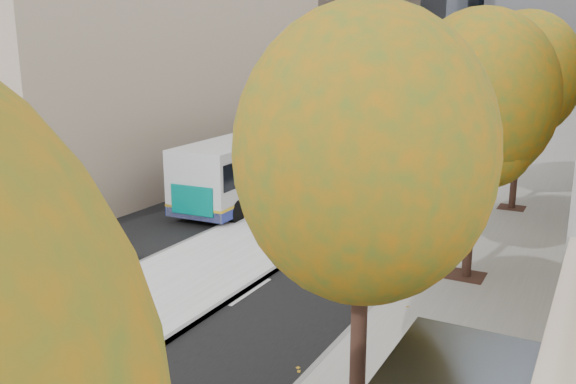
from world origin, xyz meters
The scene contains 7 objects.
bus_platform centered at (-3.88, 35.00, 0.07)m, with size 4.25×150.00×0.15m, color #A9A9A9.
sidewalk centered at (4.12, 35.00, 0.04)m, with size 4.75×150.00×0.08m, color gray.
tree_c centered at (3.60, 13.00, 5.25)m, with size 4.20×4.20×7.28m.
tree_d centered at (3.60, 22.00, 5.47)m, with size 4.40×4.40×7.60m.
tree_e centered at (3.60, 31.00, 5.69)m, with size 4.60×4.60×7.92m.
bus_far centered at (-7.21, 31.15, 1.62)m, with size 3.33×17.93×2.97m.
distant_car centered at (-7.34, 62.69, 0.69)m, with size 1.62×4.03×1.37m, color silver.
Camera 1 is at (7.01, 4.04, 6.97)m, focal length 38.00 mm.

